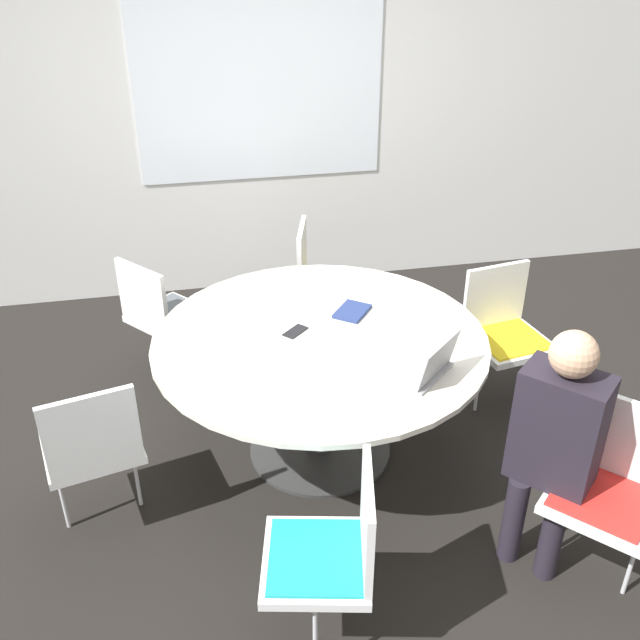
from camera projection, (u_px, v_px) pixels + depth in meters
name	position (u px, v px, depth m)	size (l,w,h in m)	color
ground_plane	(320.00, 449.00, 4.07)	(16.00, 16.00, 0.00)	black
wall_back	(260.00, 117.00, 5.27)	(8.00, 0.07, 2.70)	silver
conference_table	(320.00, 359.00, 3.76)	(1.74, 1.74, 0.75)	#333333
chair_0	(610.00, 481.00, 3.09)	(0.61, 0.61, 0.87)	white
chair_1	(504.00, 326.00, 4.25)	(0.50, 0.49, 0.87)	white
chair_2	(321.00, 274.00, 4.86)	(0.52, 0.53, 0.87)	white
chair_3	(162.00, 310.00, 4.42)	(0.60, 0.61, 0.87)	white
chair_4	(92.00, 443.00, 3.31)	(0.53, 0.51, 0.87)	white
chair_5	(333.00, 548.00, 2.76)	(0.50, 0.52, 0.87)	white
person_0	(556.00, 435.00, 3.06)	(0.41, 0.41, 1.22)	#231E28
laptop	(427.00, 367.00, 3.35)	(0.39, 0.39, 0.21)	#99999E
spiral_notebook	(352.00, 311.00, 3.91)	(0.25, 0.26, 0.02)	navy
cell_phone	(295.00, 331.00, 3.74)	(0.15, 0.15, 0.01)	black
handbag	(253.00, 325.00, 5.01)	(0.36, 0.16, 0.28)	#513319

